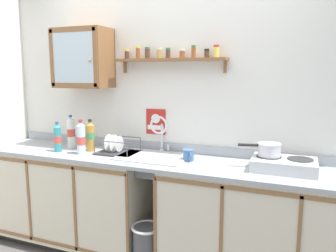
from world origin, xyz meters
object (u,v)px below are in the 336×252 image
bottle_water_clear_2 (81,139)px  bottle_detergent_teal_3 (58,138)px  saucepan (269,149)px  trash_bin (147,248)px  bottle_juice_amber_1 (90,136)px  hot_plate_stove (284,165)px  wall_cabinet (83,58)px  sink (154,160)px  warning_sign (156,122)px  bottle_opaque_white_0 (71,132)px  dish_rack (117,149)px  mug (188,155)px

bottle_water_clear_2 → bottle_detergent_teal_3: bottle_water_clear_2 is taller
saucepan → trash_bin: 1.28m
bottle_juice_amber_1 → trash_bin: (0.67, -0.22, -0.86)m
hot_plate_stove → wall_cabinet: 1.99m
sink → warning_sign: (-0.09, 0.25, 0.29)m
wall_cabinet → bottle_detergent_teal_3: bearing=-119.7°
saucepan → trash_bin: (-0.91, -0.25, -0.87)m
trash_bin → bottle_juice_amber_1: bearing=161.6°
bottle_opaque_white_0 → dish_rack: bearing=-4.2°
mug → trash_bin: mug is taller
bottle_juice_amber_1 → warning_sign: bearing=24.8°
bottle_water_clear_2 → bottle_opaque_white_0: bearing=144.0°
sink → hot_plate_stove: bearing=-0.3°
sink → bottle_juice_amber_1: sink is taller
warning_sign → trash_bin: size_ratio=0.57×
mug → bottle_water_clear_2: bearing=-171.7°
trash_bin → bottle_water_clear_2: bearing=172.4°
sink → dish_rack: sink is taller
bottle_detergent_teal_3 → wall_cabinet: size_ratio=0.51×
bottle_detergent_teal_3 → wall_cabinet: 0.77m
bottle_juice_amber_1 → dish_rack: (0.27, 0.01, -0.10)m
mug → wall_cabinet: 1.34m
saucepan → bottle_opaque_white_0: bearing=179.3°
bottle_opaque_white_0 → bottle_juice_amber_1: bottle_opaque_white_0 is taller
bottle_juice_amber_1 → wall_cabinet: 0.73m
bottle_detergent_teal_3 → wall_cabinet: (0.14, 0.24, 0.72)m
bottle_detergent_teal_3 → trash_bin: 1.26m
saucepan → mug: bearing=-178.5°
saucepan → bottle_opaque_white_0: (-1.83, 0.02, 0.00)m
hot_plate_stove → warning_sign: 1.19m
sink → hot_plate_stove: sink is taller
mug → dish_rack: bearing=179.9°
sink → dish_rack: size_ratio=1.66×
bottle_opaque_white_0 → wall_cabinet: size_ratio=0.58×
mug → wall_cabinet: (-1.07, 0.10, 0.80)m
bottle_juice_amber_1 → wall_cabinet: bearing=139.4°
hot_plate_stove → wall_cabinet: bearing=176.6°
saucepan → bottle_detergent_teal_3: size_ratio=1.15×
saucepan → bottle_water_clear_2: bearing=-174.4°
wall_cabinet → warning_sign: wall_cabinet is taller
dish_rack → trash_bin: bearing=-29.9°
sink → hot_plate_stove: 1.06m
bottle_opaque_white_0 → trash_bin: (0.92, -0.27, -0.87)m
bottle_detergent_teal_3 → dish_rack: (0.53, 0.14, -0.09)m
saucepan → trash_bin: bearing=-164.9°
bottle_water_clear_2 → warning_sign: warning_sign is taller
bottle_water_clear_2 → dish_rack: 0.33m
bottle_juice_amber_1 → trash_bin: size_ratio=0.71×
hot_plate_stove → bottle_juice_amber_1: (-1.69, -0.00, 0.09)m
dish_rack → wall_cabinet: size_ratio=0.65×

